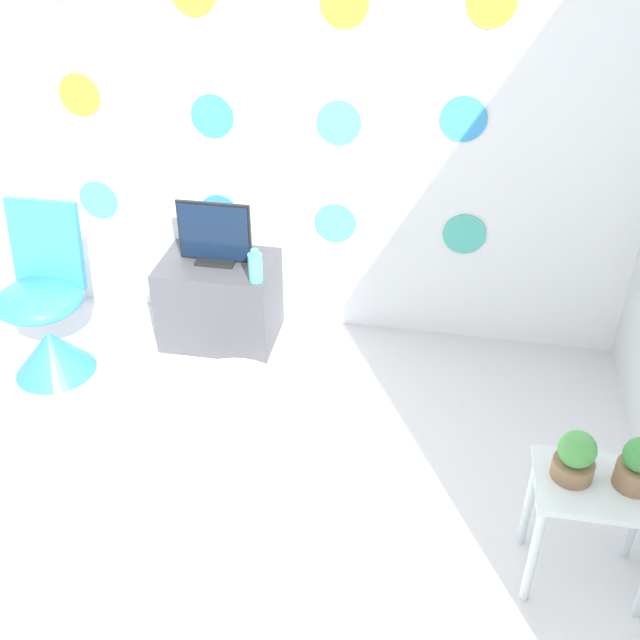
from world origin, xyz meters
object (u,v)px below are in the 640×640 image
tv (215,236)px  chair (47,324)px  bathtub (232,441)px  potted_plant_right (638,465)px  potted_plant_left (576,457)px  vase (255,267)px

tv → chair: bearing=-149.8°
bathtub → potted_plant_right: 1.44m
chair → bathtub: bearing=-29.3°
potted_plant_left → vase: bearing=141.6°
bathtub → chair: chair is taller
chair → potted_plant_left: size_ratio=4.65×
tv → potted_plant_left: bearing=-37.4°
tv → potted_plant_right: bearing=-34.4°
bathtub → tv: 1.14m
bathtub → vase: (-0.13, 0.89, 0.27)m
vase → potted_plant_right: 1.86m
chair → tv: 0.89m
vase → potted_plant_left: bearing=-38.4°
bathtub → vase: bearing=98.1°
chair → potted_plant_right: size_ratio=4.45×
bathtub → potted_plant_left: 1.26m
chair → potted_plant_left: (2.29, -0.78, 0.28)m
tv → potted_plant_left: tv is taller
potted_plant_left → potted_plant_right: potted_plant_right is taller
potted_plant_left → potted_plant_right: (0.19, -0.01, 0.00)m
chair → tv: bearing=30.2°
vase → potted_plant_right: bearing=-34.9°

